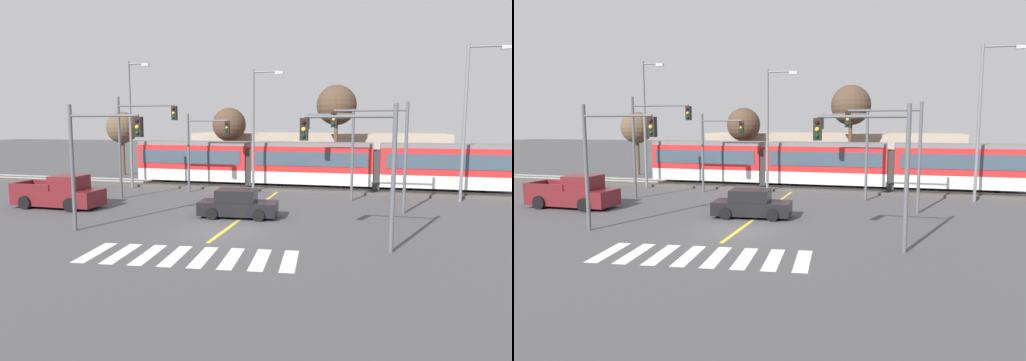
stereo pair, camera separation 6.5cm
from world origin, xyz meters
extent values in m
plane|color=#474749|center=(0.00, 0.00, 0.00)|extent=(200.00, 200.00, 0.00)
cube|color=#4C4742|center=(0.00, 14.52, 0.09)|extent=(120.00, 4.00, 0.18)
cube|color=#939399|center=(0.00, 13.80, 0.23)|extent=(120.00, 0.08, 0.10)
cube|color=#939399|center=(0.00, 15.24, 0.23)|extent=(120.00, 0.08, 0.10)
cube|color=silver|center=(-7.18, 14.52, 0.98)|extent=(9.00, 2.60, 0.90)
cube|color=red|center=(-7.18, 14.52, 2.38)|extent=(9.00, 2.60, 1.90)
cube|color=#384756|center=(-7.18, 13.20, 2.43)|extent=(8.28, 0.04, 1.04)
cube|color=slate|center=(-7.18, 14.52, 3.47)|extent=(9.00, 2.39, 0.28)
cylinder|color=black|center=(-4.70, 14.52, 0.53)|extent=(0.70, 0.20, 0.70)
cylinder|color=black|center=(-9.65, 14.52, 0.53)|extent=(0.70, 0.20, 0.70)
cube|color=silver|center=(2.32, 14.52, 0.98)|extent=(9.00, 2.60, 0.90)
cube|color=red|center=(2.32, 14.52, 2.38)|extent=(9.00, 2.60, 1.90)
cube|color=#384756|center=(2.32, 13.20, 2.43)|extent=(8.28, 0.04, 1.04)
cube|color=slate|center=(2.32, 14.52, 3.47)|extent=(9.00, 2.39, 0.28)
cylinder|color=black|center=(4.80, 14.52, 0.53)|extent=(0.70, 0.20, 0.70)
cylinder|color=black|center=(-0.15, 14.52, 0.53)|extent=(0.70, 0.20, 0.70)
cube|color=silver|center=(11.82, 14.52, 0.98)|extent=(9.00, 2.60, 0.90)
cube|color=red|center=(11.82, 14.52, 2.38)|extent=(9.00, 2.60, 1.90)
cube|color=#384756|center=(11.82, 13.20, 2.43)|extent=(8.28, 0.04, 1.04)
cube|color=slate|center=(11.82, 14.52, 3.47)|extent=(9.00, 2.39, 0.28)
cylinder|color=black|center=(14.30, 14.52, 0.53)|extent=(0.70, 0.20, 0.70)
cylinder|color=black|center=(9.35, 14.52, 0.53)|extent=(0.70, 0.20, 0.70)
cube|color=#2D2D2D|center=(-2.43, 14.52, 1.68)|extent=(0.50, 2.34, 2.80)
cube|color=#2D2D2D|center=(7.07, 14.52, 1.68)|extent=(0.50, 2.34, 2.80)
cube|color=silver|center=(-3.83, -4.71, 0.00)|extent=(0.84, 2.84, 0.01)
cube|color=silver|center=(-2.74, -4.60, 0.00)|extent=(0.84, 2.84, 0.01)
cube|color=silver|center=(-1.64, -4.49, 0.00)|extent=(0.84, 2.84, 0.01)
cube|color=silver|center=(-0.55, -4.38, 0.00)|extent=(0.84, 2.84, 0.01)
cube|color=silver|center=(0.55, -4.28, 0.00)|extent=(0.84, 2.84, 0.01)
cube|color=silver|center=(1.64, -4.17, 0.00)|extent=(0.84, 2.84, 0.01)
cube|color=silver|center=(2.74, -4.06, 0.00)|extent=(0.84, 2.84, 0.01)
cube|color=silver|center=(3.83, -3.95, 0.00)|extent=(0.84, 2.84, 0.01)
cube|color=gold|center=(0.00, 5.09, 0.00)|extent=(0.20, 14.85, 0.01)
cube|color=black|center=(-0.24, 3.15, 0.52)|extent=(4.32, 2.01, 0.72)
cube|color=black|center=(-0.34, 3.15, 1.20)|extent=(2.21, 1.68, 0.64)
cube|color=#384756|center=(0.66, 3.22, 1.20)|extent=(0.21, 1.43, 0.52)
cube|color=#384756|center=(-0.40, 3.92, 1.20)|extent=(1.78, 0.18, 0.48)
cylinder|color=black|center=(0.95, 4.10, 0.32)|extent=(0.65, 0.27, 0.64)
cylinder|color=black|center=(1.08, 2.40, 0.32)|extent=(0.65, 0.27, 0.64)
cylinder|color=black|center=(-1.56, 3.90, 0.32)|extent=(0.65, 0.27, 0.64)
cylinder|color=black|center=(-1.43, 2.21, 0.32)|extent=(0.65, 0.27, 0.64)
cube|color=maroon|center=(-11.58, 3.24, 0.66)|extent=(5.45, 2.10, 0.96)
cube|color=maroon|center=(-10.77, 3.22, 1.56)|extent=(1.75, 1.88, 0.84)
cube|color=#384756|center=(-10.02, 3.20, 1.58)|extent=(0.14, 1.69, 0.66)
cube|color=maroon|center=(-12.77, 4.19, 1.32)|extent=(2.70, 0.19, 0.36)
cube|color=maroon|center=(-12.82, 2.35, 1.32)|extent=(2.70, 0.19, 0.36)
cube|color=maroon|center=(-14.22, 3.31, 1.32)|extent=(0.17, 1.96, 0.36)
cylinder|color=black|center=(-9.99, 4.18, 0.40)|extent=(0.81, 0.30, 0.80)
cylinder|color=black|center=(-10.04, 2.22, 0.40)|extent=(0.81, 0.30, 0.80)
cylinder|color=black|center=(-13.12, 4.26, 0.40)|extent=(0.81, 0.30, 0.80)
cylinder|color=black|center=(-13.17, 2.30, 0.40)|extent=(0.81, 0.30, 0.80)
cylinder|color=#515459|center=(5.48, 10.09, 2.99)|extent=(0.18, 0.18, 5.97)
cylinder|color=#515459|center=(3.98, 10.09, 5.63)|extent=(3.00, 0.12, 0.12)
cube|color=black|center=(2.48, 10.09, 5.13)|extent=(0.32, 0.28, 0.90)
sphere|color=#360605|center=(2.48, 9.94, 5.40)|extent=(0.18, 0.18, 0.18)
sphere|color=#F7AA26|center=(2.48, 9.94, 5.13)|extent=(0.18, 0.18, 0.18)
sphere|color=black|center=(2.48, 9.94, 4.86)|extent=(0.18, 0.18, 0.18)
cylinder|color=#515459|center=(-6.92, -1.66, 2.97)|extent=(0.18, 0.18, 5.94)
cylinder|color=#515459|center=(-5.17, -1.66, 5.42)|extent=(3.50, 0.12, 0.12)
cube|color=black|center=(-3.42, -1.66, 4.92)|extent=(0.32, 0.28, 0.90)
sphere|color=#360605|center=(-3.42, -1.81, 5.19)|extent=(0.18, 0.18, 0.18)
sphere|color=#F7AA26|center=(-3.42, -1.81, 4.92)|extent=(0.18, 0.18, 0.18)
sphere|color=black|center=(-3.42, -1.81, 4.65)|extent=(0.18, 0.18, 0.18)
cylinder|color=#515459|center=(7.52, -1.88, 2.92)|extent=(0.18, 0.18, 5.84)
cylinder|color=#515459|center=(5.77, -1.88, 5.34)|extent=(3.50, 0.12, 0.12)
cube|color=black|center=(4.02, -1.88, 4.84)|extent=(0.32, 0.28, 0.90)
sphere|color=#360605|center=(4.02, -2.03, 5.11)|extent=(0.18, 0.18, 0.18)
sphere|color=#F7AA26|center=(4.02, -2.03, 4.84)|extent=(0.18, 0.18, 0.18)
sphere|color=black|center=(4.02, -2.03, 4.57)|extent=(0.18, 0.18, 0.18)
cylinder|color=#515459|center=(-6.36, 11.05, 2.87)|extent=(0.18, 0.18, 5.74)
cylinder|color=#515459|center=(-4.86, 11.05, 5.25)|extent=(3.00, 0.12, 0.12)
cube|color=black|center=(-3.36, 11.05, 4.75)|extent=(0.32, 0.28, 0.90)
sphere|color=#360605|center=(-3.36, 10.90, 5.02)|extent=(0.18, 0.18, 0.18)
sphere|color=#F7AA26|center=(-3.36, 10.90, 4.75)|extent=(0.18, 0.18, 0.18)
sphere|color=black|center=(-3.36, 10.90, 4.48)|extent=(0.18, 0.18, 0.18)
cylinder|color=#515459|center=(-9.66, 7.17, 3.40)|extent=(0.18, 0.18, 6.79)
cylinder|color=#515459|center=(-7.66, 7.17, 6.20)|extent=(4.00, 0.12, 0.12)
cube|color=black|center=(-5.66, 7.17, 5.70)|extent=(0.32, 0.28, 0.90)
sphere|color=#360605|center=(-5.66, 7.02, 5.97)|extent=(0.18, 0.18, 0.18)
sphere|color=#F7AA26|center=(-5.66, 7.02, 5.70)|extent=(0.18, 0.18, 0.18)
sphere|color=black|center=(-5.66, 7.02, 5.43)|extent=(0.18, 0.18, 0.18)
cylinder|color=#515459|center=(8.52, 6.44, 3.12)|extent=(0.18, 0.18, 6.25)
cylinder|color=#515459|center=(6.52, 6.44, 5.78)|extent=(4.00, 0.12, 0.12)
cube|color=black|center=(4.52, 6.44, 5.28)|extent=(0.32, 0.28, 0.90)
sphere|color=#360605|center=(4.52, 6.29, 5.55)|extent=(0.18, 0.18, 0.18)
sphere|color=#F7AA26|center=(4.52, 6.29, 5.28)|extent=(0.18, 0.18, 0.18)
sphere|color=black|center=(4.52, 6.29, 5.01)|extent=(0.18, 0.18, 0.18)
cylinder|color=slate|center=(-11.51, 11.93, 4.87)|extent=(0.20, 0.20, 9.74)
cylinder|color=slate|center=(-10.78, 11.93, 9.54)|extent=(1.45, 0.12, 0.12)
cube|color=#B2B2B7|center=(-10.06, 11.93, 9.44)|extent=(0.56, 0.28, 0.20)
cylinder|color=slate|center=(-1.62, 11.69, 4.43)|extent=(0.20, 0.20, 8.85)
cylinder|color=slate|center=(-0.68, 11.69, 8.65)|extent=(1.88, 0.12, 0.12)
cube|color=#B2B2B7|center=(0.26, 11.69, 8.55)|extent=(0.56, 0.28, 0.20)
cylinder|color=slate|center=(12.34, 11.31, 4.99)|extent=(0.20, 0.20, 9.97)
cylinder|color=slate|center=(13.41, 11.31, 9.77)|extent=(2.14, 0.12, 0.12)
cube|color=#B2B2B7|center=(14.48, 11.31, 9.67)|extent=(0.56, 0.28, 0.20)
cylinder|color=brown|center=(-16.91, 19.93, 2.00)|extent=(0.32, 0.32, 4.01)
sphere|color=brown|center=(-16.91, 19.93, 4.62)|extent=(3.07, 3.07, 3.07)
cylinder|color=brown|center=(-6.14, 20.33, 2.15)|extent=(0.32, 0.32, 4.30)
sphere|color=#4C3828|center=(-6.14, 20.33, 4.92)|extent=(3.10, 3.10, 3.10)
cylinder|color=brown|center=(3.72, 19.04, 2.94)|extent=(0.32, 0.32, 5.89)
sphere|color=#4C3828|center=(3.72, 19.04, 6.56)|extent=(3.36, 3.36, 3.36)
cube|color=tan|center=(1.52, 24.52, 2.04)|extent=(23.88, 6.00, 4.08)
camera|label=1|loc=(6.64, -20.17, 5.11)|focal=32.00mm
camera|label=2|loc=(6.71, -20.15, 5.11)|focal=32.00mm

